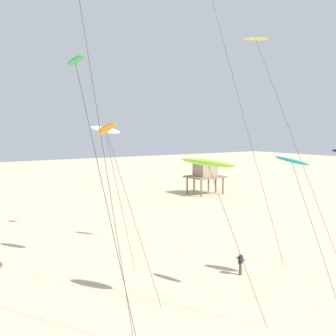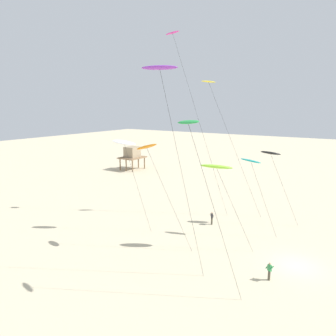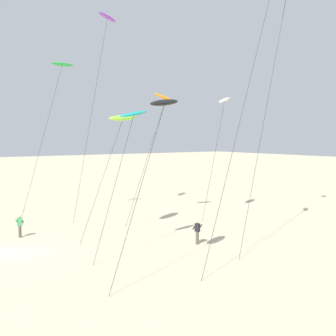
{
  "view_description": "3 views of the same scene",
  "coord_description": "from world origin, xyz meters",
  "px_view_note": "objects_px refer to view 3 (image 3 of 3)",
  "views": [
    {
      "loc": [
        -15.69,
        -10.07,
        10.85
      ],
      "look_at": [
        -0.26,
        12.88,
        8.17
      ],
      "focal_mm": 43.25,
      "sensor_mm": 36.0,
      "label": 1
    },
    {
      "loc": [
        -28.93,
        -3.9,
        14.96
      ],
      "look_at": [
        -0.98,
        14.02,
        8.19
      ],
      "focal_mm": 32.34,
      "sensor_mm": 36.0,
      "label": 2
    },
    {
      "loc": [
        28.42,
        -7.19,
        7.52
      ],
      "look_at": [
        2.43,
        10.58,
        5.17
      ],
      "focal_mm": 46.42,
      "sensor_mm": 36.0,
      "label": 3
    }
  ],
  "objects_px": {
    "kite_teal": "(133,115)",
    "kite_white": "(225,101)",
    "kite_green": "(62,67)",
    "kite_flyer_middle": "(20,225)",
    "kite_flyer_nearest": "(197,232)",
    "kite_black": "(164,103)",
    "kite_lime": "(122,118)",
    "kite_orange": "(165,99)",
    "kite_purple": "(107,19)"
  },
  "relations": [
    {
      "from": "kite_green",
      "to": "kite_purple",
      "type": "xyz_separation_m",
      "value": [
        1.64,
        3.69,
        4.35
      ]
    },
    {
      "from": "kite_flyer_middle",
      "to": "kite_teal",
      "type": "bearing_deg",
      "value": 29.09
    },
    {
      "from": "kite_teal",
      "to": "kite_white",
      "type": "relative_size",
      "value": 0.82
    },
    {
      "from": "kite_green",
      "to": "kite_purple",
      "type": "height_order",
      "value": "kite_purple"
    },
    {
      "from": "kite_black",
      "to": "kite_flyer_nearest",
      "type": "bearing_deg",
      "value": 127.7
    },
    {
      "from": "kite_orange",
      "to": "kite_flyer_middle",
      "type": "height_order",
      "value": "kite_orange"
    },
    {
      "from": "kite_lime",
      "to": "kite_flyer_nearest",
      "type": "height_order",
      "value": "kite_lime"
    },
    {
      "from": "kite_black",
      "to": "kite_lime",
      "type": "bearing_deg",
      "value": 163.62
    },
    {
      "from": "kite_purple",
      "to": "kite_flyer_middle",
      "type": "height_order",
      "value": "kite_purple"
    },
    {
      "from": "kite_black",
      "to": "kite_orange",
      "type": "height_order",
      "value": "kite_orange"
    },
    {
      "from": "kite_flyer_nearest",
      "to": "kite_purple",
      "type": "bearing_deg",
      "value": -177.59
    },
    {
      "from": "kite_teal",
      "to": "kite_white",
      "type": "xyz_separation_m",
      "value": [
        -6.44,
        13.3,
        1.93
      ]
    },
    {
      "from": "kite_white",
      "to": "kite_green",
      "type": "relative_size",
      "value": 0.8
    },
    {
      "from": "kite_white",
      "to": "kite_black",
      "type": "bearing_deg",
      "value": -51.58
    },
    {
      "from": "kite_teal",
      "to": "kite_flyer_middle",
      "type": "distance_m",
      "value": 12.62
    },
    {
      "from": "kite_green",
      "to": "kite_flyer_middle",
      "type": "bearing_deg",
      "value": -46.39
    },
    {
      "from": "kite_lime",
      "to": "kite_orange",
      "type": "bearing_deg",
      "value": 119.84
    },
    {
      "from": "kite_white",
      "to": "kite_green",
      "type": "xyz_separation_m",
      "value": [
        -7.28,
        -12.71,
        2.87
      ]
    },
    {
      "from": "kite_white",
      "to": "kite_green",
      "type": "bearing_deg",
      "value": -119.8
    },
    {
      "from": "kite_green",
      "to": "kite_purple",
      "type": "relative_size",
      "value": 0.77
    },
    {
      "from": "kite_green",
      "to": "kite_orange",
      "type": "bearing_deg",
      "value": 56.85
    },
    {
      "from": "kite_purple",
      "to": "kite_teal",
      "type": "bearing_deg",
      "value": -19.51
    },
    {
      "from": "kite_teal",
      "to": "kite_black",
      "type": "bearing_deg",
      "value": -10.89
    },
    {
      "from": "kite_black",
      "to": "kite_green",
      "type": "bearing_deg",
      "value": 175.3
    },
    {
      "from": "kite_teal",
      "to": "kite_green",
      "type": "relative_size",
      "value": 0.65
    },
    {
      "from": "kite_green",
      "to": "kite_lime",
      "type": "bearing_deg",
      "value": 9.26
    },
    {
      "from": "kite_lime",
      "to": "kite_teal",
      "type": "xyz_separation_m",
      "value": [
        5.11,
        -1.99,
        -0.04
      ]
    },
    {
      "from": "kite_lime",
      "to": "kite_flyer_middle",
      "type": "height_order",
      "value": "kite_lime"
    },
    {
      "from": "kite_teal",
      "to": "kite_black",
      "type": "distance_m",
      "value": 4.96
    },
    {
      "from": "kite_lime",
      "to": "kite_black",
      "type": "distance_m",
      "value": 10.39
    },
    {
      "from": "kite_black",
      "to": "kite_green",
      "type": "xyz_separation_m",
      "value": [
        -18.57,
        1.53,
        4.39
      ]
    },
    {
      "from": "kite_lime",
      "to": "kite_white",
      "type": "bearing_deg",
      "value": 96.7
    },
    {
      "from": "kite_flyer_nearest",
      "to": "kite_flyer_middle",
      "type": "bearing_deg",
      "value": -133.25
    },
    {
      "from": "kite_white",
      "to": "kite_flyer_nearest",
      "type": "bearing_deg",
      "value": -51.1
    },
    {
      "from": "kite_white",
      "to": "kite_flyer_nearest",
      "type": "xyz_separation_m",
      "value": [
        6.86,
        -8.5,
        -9.83
      ]
    },
    {
      "from": "kite_teal",
      "to": "kite_lime",
      "type": "bearing_deg",
      "value": 158.67
    },
    {
      "from": "kite_lime",
      "to": "kite_orange",
      "type": "distance_m",
      "value": 7.49
    },
    {
      "from": "kite_flyer_middle",
      "to": "kite_purple",
      "type": "bearing_deg",
      "value": 110.99
    },
    {
      "from": "kite_flyer_nearest",
      "to": "kite_flyer_middle",
      "type": "xyz_separation_m",
      "value": [
        -9.02,
        -9.59,
        0.0
      ]
    },
    {
      "from": "kite_green",
      "to": "kite_flyer_nearest",
      "type": "relative_size",
      "value": 8.43
    },
    {
      "from": "kite_purple",
      "to": "kite_flyer_nearest",
      "type": "height_order",
      "value": "kite_purple"
    },
    {
      "from": "kite_green",
      "to": "kite_flyer_nearest",
      "type": "distance_m",
      "value": 19.46
    },
    {
      "from": "kite_teal",
      "to": "kite_flyer_nearest",
      "type": "xyz_separation_m",
      "value": [
        0.42,
        4.8,
        -7.9
      ]
    },
    {
      "from": "kite_lime",
      "to": "kite_flyer_nearest",
      "type": "bearing_deg",
      "value": 26.93
    },
    {
      "from": "kite_orange",
      "to": "kite_flyer_middle",
      "type": "relative_size",
      "value": 6.84
    },
    {
      "from": "kite_teal",
      "to": "kite_white",
      "type": "bearing_deg",
      "value": 115.82
    },
    {
      "from": "kite_green",
      "to": "kite_flyer_nearest",
      "type": "bearing_deg",
      "value": 16.59
    },
    {
      "from": "kite_lime",
      "to": "kite_white",
      "type": "distance_m",
      "value": 11.54
    },
    {
      "from": "kite_white",
      "to": "kite_black",
      "type": "xyz_separation_m",
      "value": [
        11.29,
        -14.24,
        -1.53
      ]
    },
    {
      "from": "kite_teal",
      "to": "kite_green",
      "type": "bearing_deg",
      "value": 177.53
    }
  ]
}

